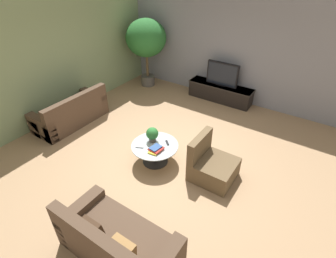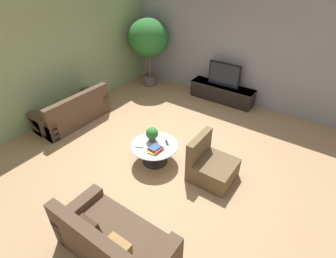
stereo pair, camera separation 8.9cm
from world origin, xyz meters
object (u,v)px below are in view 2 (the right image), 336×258
armchair_wicker (211,166)px  potted_plant_tabletop (152,134)px  coffee_table (155,150)px  media_console (222,93)px  potted_palm_tall (148,39)px  television (224,75)px  couch_by_wall (73,112)px  couch_near_entry (114,242)px

armchair_wicker → potted_plant_tabletop: size_ratio=2.72×
coffee_table → potted_plant_tabletop: (-0.12, 0.09, 0.30)m
armchair_wicker → potted_plant_tabletop: 1.33m
media_console → potted_plant_tabletop: size_ratio=5.95×
potted_palm_tall → television: bearing=7.4°
couch_by_wall → couch_near_entry: (3.42, -2.00, -0.00)m
media_console → armchair_wicker: (1.20, -3.05, 0.02)m
couch_near_entry → potted_plant_tabletop: size_ratio=5.47×
armchair_wicker → couch_near_entry: bearing=170.1°
couch_by_wall → armchair_wicker: bearing=93.1°
armchair_wicker → media_console: bearing=21.4°
potted_palm_tall → coffee_table: bearing=-50.3°
potted_palm_tall → potted_plant_tabletop: (2.35, -2.89, -0.87)m
couch_by_wall → coffee_table: bearing=89.1°
media_console → potted_plant_tabletop: (-0.08, -3.21, 0.35)m
media_console → coffee_table: bearing=-89.3°
couch_near_entry → armchair_wicker: 2.24m
potted_plant_tabletop → couch_by_wall: bearing=-178.9°
media_console → couch_by_wall: 4.18m
television → armchair_wicker: (1.20, -3.05, -0.54)m
potted_plant_tabletop → television: bearing=88.6°
media_console → coffee_table: media_console is taller
television → couch_near_entry: 5.35m
media_console → armchair_wicker: size_ratio=2.19×
couch_near_entry → potted_plant_tabletop: couch_near_entry is taller
couch_by_wall → couch_near_entry: bearing=59.7°
coffee_table → couch_by_wall: (-2.65, 0.04, -0.01)m
media_console → couch_by_wall: bearing=-128.6°
coffee_table → potted_palm_tall: 4.05m
media_console → television: (-0.00, -0.00, 0.56)m
potted_palm_tall → armchair_wicker: bearing=-37.0°
television → coffee_table: television is taller
couch_near_entry → armchair_wicker: (0.39, 2.21, -0.01)m
media_console → couch_near_entry: couch_near_entry is taller
couch_by_wall → armchair_wicker: armchair_wicker is taller
media_console → potted_plant_tabletop: bearing=-91.4°
coffee_table → potted_palm_tall: potted_palm_tall is taller
coffee_table → potted_plant_tabletop: potted_plant_tabletop is taller
television → armchair_wicker: bearing=-68.5°
couch_by_wall → potted_palm_tall: 3.18m
media_console → potted_plant_tabletop: 3.23m
couch_by_wall → couch_near_entry: same height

